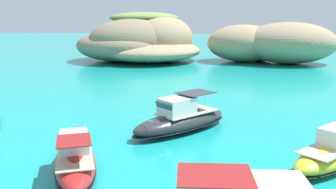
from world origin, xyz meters
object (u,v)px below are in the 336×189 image
(motorboat_red, at_px, (75,160))
(motorboat_yellow, at_px, (333,153))
(islet_small, at_px, (268,44))
(motorboat_charcoal, at_px, (181,120))
(islet_large, at_px, (141,42))

(motorboat_red, height_order, motorboat_yellow, motorboat_red)
(islet_small, bearing_deg, motorboat_red, -106.38)
(motorboat_charcoal, relative_size, motorboat_yellow, 1.20)
(islet_large, height_order, motorboat_yellow, islet_large)
(motorboat_red, xyz_separation_m, motorboat_charcoal, (4.63, 8.00, 0.14))
(motorboat_red, bearing_deg, motorboat_yellow, 12.81)
(islet_large, relative_size, islet_small, 1.15)
(islet_large, height_order, islet_small, islet_large)
(islet_large, height_order, motorboat_charcoal, islet_large)
(islet_large, xyz_separation_m, motorboat_red, (8.75, -51.93, -2.93))
(motorboat_red, distance_m, motorboat_charcoal, 9.25)
(islet_small, distance_m, motorboat_red, 55.50)
(motorboat_yellow, bearing_deg, motorboat_charcoal, 151.82)
(motorboat_charcoal, bearing_deg, islet_large, 106.95)
(motorboat_red, xyz_separation_m, motorboat_yellow, (13.74, 3.12, 0.00))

